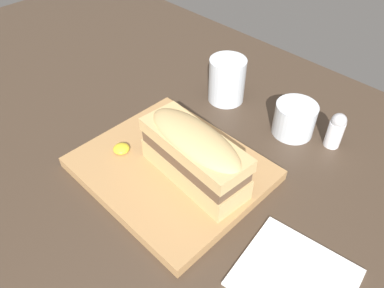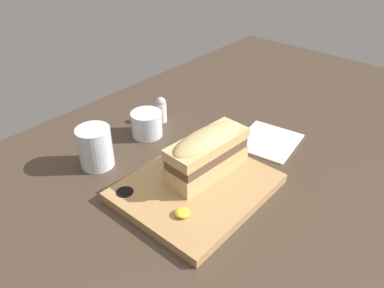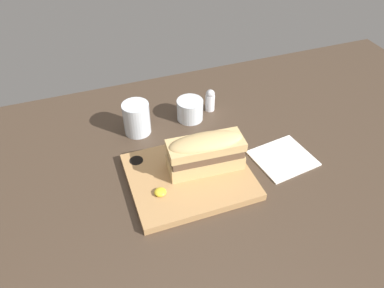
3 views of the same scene
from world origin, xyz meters
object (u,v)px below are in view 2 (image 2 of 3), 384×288
object	(u,v)px
napkin	(268,141)
salt_shaker	(161,109)
wine_glass	(147,125)
water_glass	(96,150)
serving_board	(196,187)
sandwich	(207,151)

from	to	relation	value
napkin	salt_shaker	bearing A→B (deg)	110.27
napkin	wine_glass	bearing A→B (deg)	124.56
water_glass	napkin	bearing A→B (deg)	-35.96
serving_board	sandwich	world-z (taller)	sandwich
serving_board	napkin	size ratio (longest dim) A/B	1.80
water_glass	salt_shaker	distance (cm)	23.04
sandwich	water_glass	distance (cm)	24.60
water_glass	napkin	world-z (taller)	water_glass
wine_glass	napkin	bearing A→B (deg)	-55.44
water_glass	napkin	xyz separation A→B (cm)	(32.65, -23.69, -3.78)
sandwich	salt_shaker	xyz separation A→B (cm)	(11.00, 24.19, -3.50)
serving_board	salt_shaker	xyz separation A→B (cm)	(15.53, 25.05, 2.57)
water_glass	salt_shaker	bearing A→B (deg)	7.09
napkin	serving_board	bearing A→B (deg)	176.64
serving_board	wine_glass	world-z (taller)	wine_glass
napkin	sandwich	bearing A→B (deg)	173.56
sandwich	water_glass	bearing A→B (deg)	119.05
sandwich	napkin	xyz separation A→B (cm)	(20.80, -2.35, -6.83)
sandwich	water_glass	size ratio (longest dim) A/B	2.04
wine_glass	napkin	distance (cm)	29.85
serving_board	wine_glass	bearing A→B (deg)	69.82
serving_board	water_glass	size ratio (longest dim) A/B	3.16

